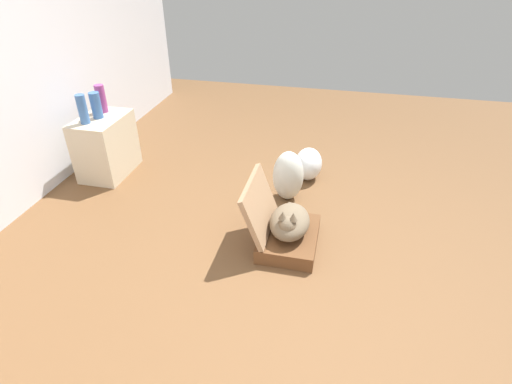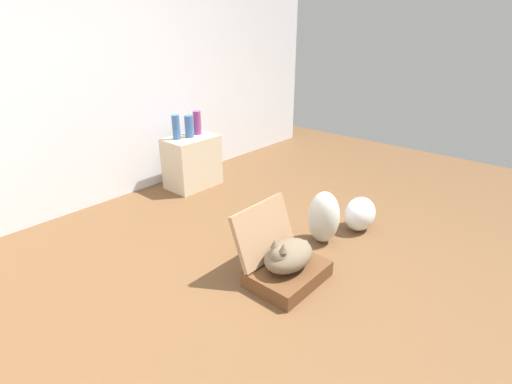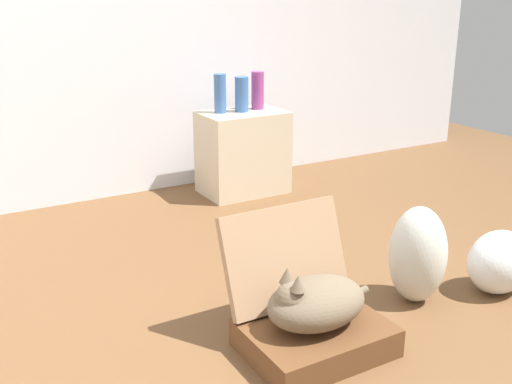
{
  "view_description": "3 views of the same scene",
  "coord_description": "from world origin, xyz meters",
  "px_view_note": "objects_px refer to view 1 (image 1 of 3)",
  "views": [
    {
      "loc": [
        -2.1,
        -0.25,
        1.9
      ],
      "look_at": [
        0.37,
        0.31,
        0.3
      ],
      "focal_mm": 28.33,
      "sensor_mm": 36.0,
      "label": 1
    },
    {
      "loc": [
        -1.6,
        -1.26,
        1.64
      ],
      "look_at": [
        0.47,
        0.57,
        0.42
      ],
      "focal_mm": 26.78,
      "sensor_mm": 36.0,
      "label": 2
    },
    {
      "loc": [
        -1.01,
        -1.6,
        1.32
      ],
      "look_at": [
        0.29,
        0.66,
        0.44
      ],
      "focal_mm": 42.52,
      "sensor_mm": 36.0,
      "label": 3
    }
  ],
  "objects_px": {
    "side_table": "(106,146)",
    "vase_round": "(96,105)",
    "plastic_bag_clear": "(308,164)",
    "plastic_bag_white": "(288,176)",
    "vase_short": "(101,99)",
    "cat": "(290,222)",
    "vase_tall": "(83,109)",
    "suitcase_base": "(289,238)"
  },
  "relations": [
    {
      "from": "side_table",
      "to": "vase_round",
      "type": "relative_size",
      "value": 2.42
    },
    {
      "from": "plastic_bag_clear",
      "to": "side_table",
      "type": "relative_size",
      "value": 0.56
    },
    {
      "from": "vase_round",
      "to": "side_table",
      "type": "bearing_deg",
      "value": -90.0
    },
    {
      "from": "plastic_bag_white",
      "to": "vase_short",
      "type": "height_order",
      "value": "vase_short"
    },
    {
      "from": "cat",
      "to": "vase_short",
      "type": "xyz_separation_m",
      "value": [
        0.84,
        1.86,
        0.46
      ]
    },
    {
      "from": "cat",
      "to": "vase_tall",
      "type": "xyz_separation_m",
      "value": [
        0.56,
        1.87,
        0.46
      ]
    },
    {
      "from": "suitcase_base",
      "to": "plastic_bag_clear",
      "type": "xyz_separation_m",
      "value": [
        1.0,
        -0.02,
        0.09
      ]
    },
    {
      "from": "suitcase_base",
      "to": "vase_short",
      "type": "xyz_separation_m",
      "value": [
        0.83,
        1.86,
        0.62
      ]
    },
    {
      "from": "suitcase_base",
      "to": "vase_tall",
      "type": "distance_m",
      "value": 2.05
    },
    {
      "from": "vase_tall",
      "to": "vase_short",
      "type": "height_order",
      "value": "vase_tall"
    },
    {
      "from": "plastic_bag_white",
      "to": "vase_tall",
      "type": "distance_m",
      "value": 1.82
    },
    {
      "from": "suitcase_base",
      "to": "vase_round",
      "type": "xyz_separation_m",
      "value": [
        0.69,
        1.83,
        0.61
      ]
    },
    {
      "from": "cat",
      "to": "vase_round",
      "type": "distance_m",
      "value": 2.01
    },
    {
      "from": "plastic_bag_white",
      "to": "vase_short",
      "type": "xyz_separation_m",
      "value": [
        0.21,
        1.75,
        0.46
      ]
    },
    {
      "from": "side_table",
      "to": "vase_tall",
      "type": "height_order",
      "value": "vase_tall"
    },
    {
      "from": "vase_round",
      "to": "suitcase_base",
      "type": "bearing_deg",
      "value": -110.61
    },
    {
      "from": "vase_tall",
      "to": "vase_round",
      "type": "bearing_deg",
      "value": -15.99
    },
    {
      "from": "side_table",
      "to": "plastic_bag_clear",
      "type": "bearing_deg",
      "value": -80.51
    },
    {
      "from": "plastic_bag_clear",
      "to": "side_table",
      "type": "bearing_deg",
      "value": 99.49
    },
    {
      "from": "suitcase_base",
      "to": "vase_short",
      "type": "relative_size",
      "value": 2.13
    },
    {
      "from": "suitcase_base",
      "to": "cat",
      "type": "distance_m",
      "value": 0.16
    },
    {
      "from": "cat",
      "to": "vase_round",
      "type": "relative_size",
      "value": 2.1
    },
    {
      "from": "cat",
      "to": "side_table",
      "type": "xyz_separation_m",
      "value": [
        0.7,
        1.82,
        0.06
      ]
    },
    {
      "from": "plastic_bag_white",
      "to": "suitcase_base",
      "type": "bearing_deg",
      "value": -169.92
    },
    {
      "from": "plastic_bag_white",
      "to": "vase_tall",
      "type": "height_order",
      "value": "vase_tall"
    },
    {
      "from": "side_table",
      "to": "vase_tall",
      "type": "distance_m",
      "value": 0.43
    },
    {
      "from": "cat",
      "to": "plastic_bag_white",
      "type": "height_order",
      "value": "plastic_bag_white"
    },
    {
      "from": "suitcase_base",
      "to": "vase_short",
      "type": "height_order",
      "value": "vase_short"
    },
    {
      "from": "cat",
      "to": "side_table",
      "type": "relative_size",
      "value": 0.87
    },
    {
      "from": "side_table",
      "to": "vase_short",
      "type": "height_order",
      "value": "vase_short"
    },
    {
      "from": "vase_round",
      "to": "plastic_bag_clear",
      "type": "bearing_deg",
      "value": -80.56
    },
    {
      "from": "side_table",
      "to": "vase_short",
      "type": "xyz_separation_m",
      "value": [
        0.14,
        0.04,
        0.4
      ]
    },
    {
      "from": "vase_tall",
      "to": "side_table",
      "type": "bearing_deg",
      "value": -19.82
    },
    {
      "from": "plastic_bag_clear",
      "to": "vase_short",
      "type": "height_order",
      "value": "vase_short"
    },
    {
      "from": "suitcase_base",
      "to": "plastic_bag_white",
      "type": "distance_m",
      "value": 0.65
    },
    {
      "from": "plastic_bag_clear",
      "to": "vase_round",
      "type": "distance_m",
      "value": 1.95
    },
    {
      "from": "vase_round",
      "to": "cat",
      "type": "bearing_deg",
      "value": -110.91
    },
    {
      "from": "plastic_bag_clear",
      "to": "vase_tall",
      "type": "bearing_deg",
      "value": 103.25
    },
    {
      "from": "suitcase_base",
      "to": "plastic_bag_clear",
      "type": "relative_size",
      "value": 1.71
    },
    {
      "from": "plastic_bag_white",
      "to": "vase_tall",
      "type": "relative_size",
      "value": 1.75
    },
    {
      "from": "suitcase_base",
      "to": "vase_round",
      "type": "distance_m",
      "value": 2.05
    },
    {
      "from": "vase_round",
      "to": "vase_short",
      "type": "bearing_deg",
      "value": 12.12
    }
  ]
}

